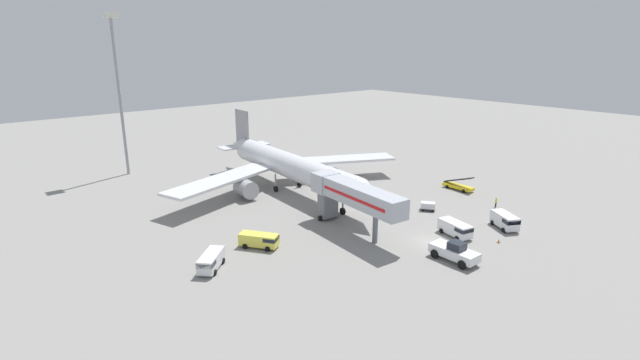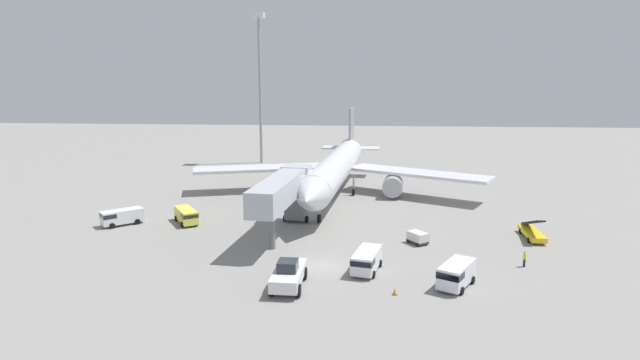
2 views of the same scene
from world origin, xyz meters
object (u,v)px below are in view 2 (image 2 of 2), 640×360
(service_van_far_right, at_px, (456,274))
(apron_light_mast, at_px, (259,63))
(airplane_at_gate, at_px, (337,167))
(belt_loader_truck, at_px, (532,232))
(ground_crew_worker_foreground, at_px, (525,258))
(service_van_near_right, at_px, (366,260))
(baggage_cart_rear_left, at_px, (418,237))
(safety_cone_alpha, at_px, (395,292))
(jet_bridge, at_px, (284,190))
(service_van_mid_right, at_px, (121,216))
(service_van_mid_center, at_px, (186,215))
(pushback_tug, at_px, (288,274))

(service_van_far_right, xyz_separation_m, apron_light_mast, (-29.97, 64.83, 19.65))
(airplane_at_gate, bearing_deg, belt_loader_truck, -40.45)
(airplane_at_gate, xyz_separation_m, ground_crew_worker_foreground, (19.58, -29.15, -3.57))
(service_van_near_right, bearing_deg, airplane_at_gate, 97.93)
(baggage_cart_rear_left, distance_m, safety_cone_alpha, 14.31)
(service_van_near_right, bearing_deg, ground_crew_worker_foreground, 9.47)
(baggage_cart_rear_left, height_order, ground_crew_worker_foreground, ground_crew_worker_foreground)
(jet_bridge, bearing_deg, safety_cone_alpha, -53.67)
(service_van_mid_right, height_order, service_van_near_right, service_van_near_right)
(jet_bridge, bearing_deg, apron_light_mast, 104.15)
(service_van_far_right, distance_m, service_van_mid_center, 34.79)
(jet_bridge, relative_size, belt_loader_truck, 3.03)
(baggage_cart_rear_left, bearing_deg, service_van_mid_center, 168.55)
(safety_cone_alpha, bearing_deg, service_van_far_right, 21.27)
(apron_light_mast, bearing_deg, jet_bridge, -75.85)
(belt_loader_truck, xyz_separation_m, service_van_mid_right, (-48.92, 1.19, 0.36))
(service_van_far_right, distance_m, safety_cone_alpha, 5.83)
(airplane_at_gate, relative_size, service_van_mid_center, 8.95)
(ground_crew_worker_foreground, xyz_separation_m, safety_cone_alpha, (-12.80, -7.63, -0.57))
(jet_bridge, xyz_separation_m, safety_cone_alpha, (11.78, -16.02, -4.99))
(pushback_tug, relative_size, service_van_near_right, 1.15)
(belt_loader_truck, relative_size, service_van_near_right, 1.10)
(service_van_mid_right, bearing_deg, service_van_far_right, -23.05)
(service_van_mid_right, relative_size, service_van_mid_center, 0.94)
(safety_cone_alpha, relative_size, apron_light_mast, 0.02)
(jet_bridge, distance_m, apron_light_mast, 54.75)
(service_van_near_right, height_order, safety_cone_alpha, service_van_near_right)
(service_van_mid_right, xyz_separation_m, service_van_near_right, (30.15, -13.10, 0.03))
(jet_bridge, xyz_separation_m, baggage_cart_rear_left, (15.07, -2.10, -4.53))
(pushback_tug, bearing_deg, service_van_near_right, 32.38)
(jet_bridge, distance_m, baggage_cart_rear_left, 15.87)
(belt_loader_truck, distance_m, service_van_mid_center, 41.19)
(service_van_mid_center, relative_size, ground_crew_worker_foreground, 3.24)
(ground_crew_worker_foreground, bearing_deg, apron_light_mast, 122.25)
(service_van_near_right, bearing_deg, service_van_mid_right, 156.52)
(airplane_at_gate, relative_size, ground_crew_worker_foreground, 29.02)
(belt_loader_truck, xyz_separation_m, service_van_far_right, (-11.04, -14.92, 0.47))
(apron_light_mast, bearing_deg, service_van_mid_center, -90.12)
(airplane_at_gate, height_order, service_van_near_right, airplane_at_gate)
(ground_crew_worker_foreground, bearing_deg, service_van_mid_center, 162.32)
(safety_cone_alpha, bearing_deg, belt_loader_truck, 46.04)
(airplane_at_gate, xyz_separation_m, belt_loader_truck, (23.18, -19.77, -3.68))
(service_van_mid_right, xyz_separation_m, baggage_cart_rear_left, (35.80, -4.28, -0.37))
(service_van_mid_center, bearing_deg, baggage_cart_rear_left, -11.45)
(baggage_cart_rear_left, distance_m, apron_light_mast, 63.18)
(airplane_at_gate, height_order, jet_bridge, airplane_at_gate)
(service_van_far_right, distance_m, service_van_near_right, 8.29)
(service_van_far_right, bearing_deg, ground_crew_worker_foreground, 36.71)
(jet_bridge, relative_size, apron_light_mast, 0.56)
(service_van_mid_center, bearing_deg, apron_light_mast, 89.88)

